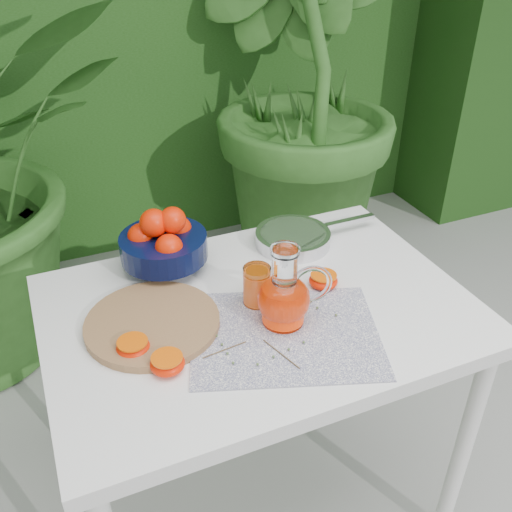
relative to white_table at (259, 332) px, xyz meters
name	(u,v)px	position (x,y,z in m)	size (l,w,h in m)	color
ground	(261,489)	(0.02, 0.03, -0.67)	(60.00, 60.00, 0.00)	#9D9A96
potted_plant_right	(292,85)	(0.68, 1.22, 0.21)	(1.76, 1.76, 1.76)	#316221
white_table	(259,332)	(0.00, 0.00, 0.00)	(1.00, 0.70, 0.75)	white
placemat	(285,334)	(0.01, -0.12, 0.08)	(0.42, 0.32, 0.00)	#0C0E45
cutting_board	(152,323)	(-0.25, 0.03, 0.09)	(0.31, 0.31, 0.02)	olive
fruit_bowl	(163,241)	(-0.16, 0.25, 0.16)	(0.23, 0.23, 0.18)	black
juice_pitcher	(285,297)	(0.03, -0.08, 0.15)	(0.18, 0.15, 0.20)	white
juice_tumbler	(257,286)	(0.00, 0.01, 0.13)	(0.08, 0.08, 0.10)	white
saute_pan	(294,237)	(0.20, 0.22, 0.10)	(0.37, 0.21, 0.04)	silver
orange_halves	(215,327)	(-0.13, -0.05, 0.10)	(0.59, 0.23, 0.04)	#F52702
thyme_sprigs	(274,333)	(-0.01, -0.11, 0.09)	(0.35, 0.25, 0.01)	brown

